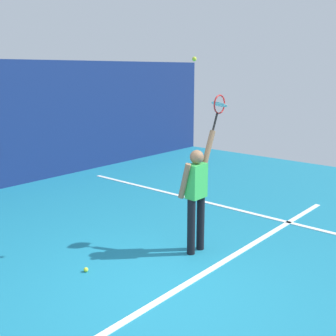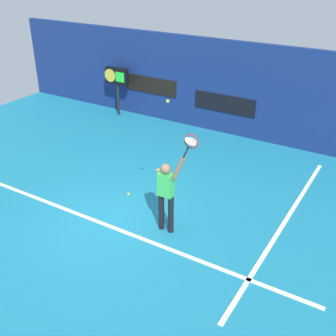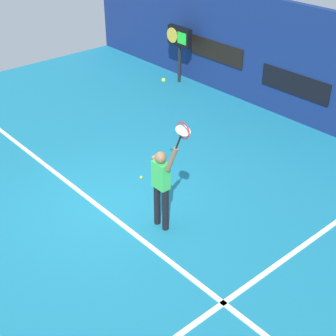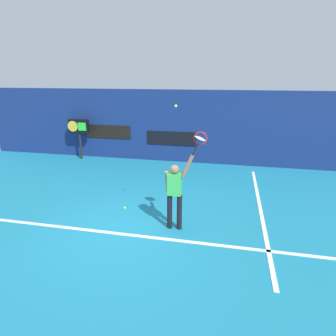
% 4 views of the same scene
% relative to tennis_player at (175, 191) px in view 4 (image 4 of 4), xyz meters
% --- Properties ---
extents(ground_plane, '(18.00, 18.00, 0.00)m').
position_rel_tennis_player_xyz_m(ground_plane, '(-1.30, -0.39, -1.01)').
color(ground_plane, teal).
extents(back_wall, '(18.00, 0.20, 3.15)m').
position_rel_tennis_player_xyz_m(back_wall, '(-1.30, 6.02, 0.56)').
color(back_wall, navy).
rests_on(back_wall, ground_plane).
extents(sponsor_banner_center, '(2.20, 0.03, 0.60)m').
position_rel_tennis_player_xyz_m(sponsor_banner_center, '(-1.30, 5.90, 0.05)').
color(sponsor_banner_center, black).
extents(sponsor_banner_portside, '(2.20, 0.03, 0.60)m').
position_rel_tennis_player_xyz_m(sponsor_banner_portside, '(-4.30, 5.90, 0.23)').
color(sponsor_banner_portside, black).
extents(court_baseline, '(10.00, 0.10, 0.01)m').
position_rel_tennis_player_xyz_m(court_baseline, '(-1.30, -0.58, -1.00)').
color(court_baseline, white).
rests_on(court_baseline, ground_plane).
extents(court_sideline, '(0.10, 7.00, 0.01)m').
position_rel_tennis_player_xyz_m(court_sideline, '(2.24, 1.61, -1.00)').
color(court_sideline, white).
rests_on(court_sideline, ground_plane).
extents(tennis_player, '(0.71, 0.31, 1.96)m').
position_rel_tennis_player_xyz_m(tennis_player, '(0.00, 0.00, 0.00)').
color(tennis_player, black).
rests_on(tennis_player, ground_plane).
extents(tennis_racket, '(0.41, 0.27, 0.62)m').
position_rel_tennis_player_xyz_m(tennis_racket, '(0.57, -0.00, 1.32)').
color(tennis_racket, black).
extents(tennis_ball, '(0.07, 0.07, 0.07)m').
position_rel_tennis_player_xyz_m(tennis_ball, '(-0.01, 0.07, 2.05)').
color(tennis_ball, '#CCE033').
extents(scoreboard_clock, '(0.96, 0.20, 1.82)m').
position_rel_tennis_player_xyz_m(scoreboard_clock, '(-5.50, 5.46, 0.42)').
color(scoreboard_clock, black).
rests_on(scoreboard_clock, ground_plane).
extents(spare_ball, '(0.07, 0.07, 0.07)m').
position_rel_tennis_player_xyz_m(spare_ball, '(-1.64, 0.78, -0.98)').
color(spare_ball, '#CCE033').
rests_on(spare_ball, ground_plane).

